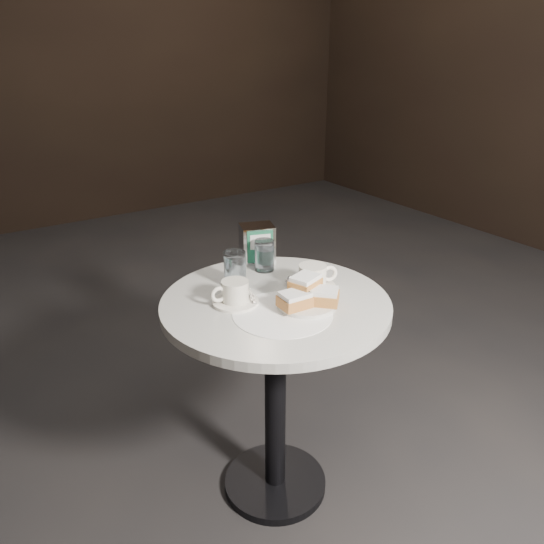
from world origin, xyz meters
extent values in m
plane|color=black|center=(0.00, 0.00, 0.00)|extent=(7.00, 7.00, 0.00)
cube|color=black|center=(0.00, 3.50, 1.50)|extent=(6.00, 0.10, 3.00)
cylinder|color=black|center=(0.00, 0.00, 0.01)|extent=(0.36, 0.36, 0.03)
cylinder|color=black|center=(0.00, 0.00, 0.36)|extent=(0.07, 0.07, 0.70)
cylinder|color=silver|center=(0.00, 0.00, 0.73)|extent=(0.70, 0.70, 0.03)
cylinder|color=white|center=(-0.03, -0.09, 0.75)|extent=(0.34, 0.34, 0.00)
cylinder|color=silver|center=(0.05, -0.08, 0.75)|extent=(0.23, 0.23, 0.01)
cube|color=#B77538|center=(0.01, -0.09, 0.77)|extent=(0.09, 0.07, 0.03)
cube|color=white|center=(0.01, -0.09, 0.80)|extent=(0.08, 0.07, 0.01)
cube|color=#BD7B3A|center=(0.09, -0.12, 0.77)|extent=(0.11, 0.11, 0.03)
cube|color=white|center=(0.09, -0.12, 0.80)|extent=(0.10, 0.10, 0.01)
cube|color=#CF873F|center=(0.07, -0.06, 0.80)|extent=(0.11, 0.10, 0.03)
cube|color=white|center=(0.07, -0.06, 0.82)|extent=(0.10, 0.09, 0.01)
cylinder|color=white|center=(-0.11, 0.05, 0.75)|extent=(0.15, 0.15, 0.01)
cylinder|color=silver|center=(-0.11, 0.05, 0.79)|extent=(0.09, 0.09, 0.06)
cylinder|color=#826147|center=(-0.11, 0.05, 0.81)|extent=(0.08, 0.08, 0.00)
torus|color=white|center=(-0.17, 0.05, 0.79)|extent=(0.05, 0.02, 0.05)
cube|color=#B9B9BE|center=(-0.06, 0.04, 0.76)|extent=(0.05, 0.10, 0.00)
sphere|color=silver|center=(-0.06, 0.09, 0.76)|extent=(0.02, 0.02, 0.02)
cylinder|color=white|center=(0.14, 0.01, 0.75)|extent=(0.19, 0.19, 0.01)
cylinder|color=white|center=(0.14, 0.01, 0.79)|extent=(0.11, 0.11, 0.07)
cylinder|color=#91674F|center=(0.14, 0.01, 0.82)|extent=(0.10, 0.10, 0.00)
torus|color=white|center=(0.20, -0.01, 0.79)|extent=(0.06, 0.03, 0.05)
cube|color=#B2B2B7|center=(0.09, 0.02, 0.76)|extent=(0.02, 0.10, 0.00)
sphere|color=silver|center=(0.10, 0.07, 0.76)|extent=(0.02, 0.02, 0.02)
cylinder|color=white|center=(-0.05, 0.16, 0.80)|extent=(0.09, 0.09, 0.11)
cylinder|color=silver|center=(-0.05, 0.16, 0.80)|extent=(0.08, 0.08, 0.10)
cylinder|color=silver|center=(0.10, 0.21, 0.80)|extent=(0.08, 0.08, 0.11)
cylinder|color=silver|center=(0.10, 0.21, 0.79)|extent=(0.07, 0.07, 0.09)
cube|color=silver|center=(0.12, 0.30, 0.81)|extent=(0.14, 0.12, 0.13)
cube|color=#1A5B3F|center=(0.10, 0.25, 0.82)|extent=(0.09, 0.03, 0.11)
cube|color=silver|center=(0.10, 0.25, 0.84)|extent=(0.07, 0.02, 0.05)
camera|label=1|loc=(-0.80, -1.20, 1.47)|focal=35.00mm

